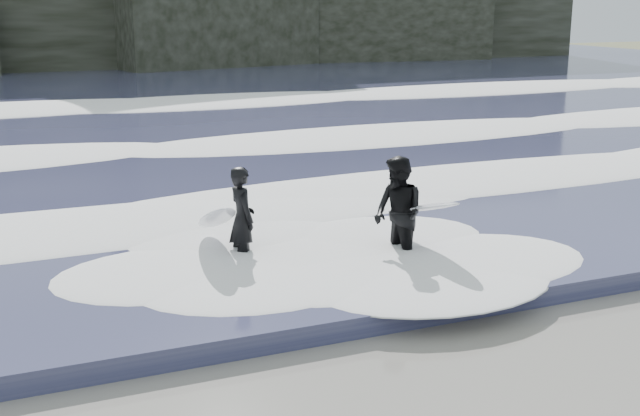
% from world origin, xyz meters
% --- Properties ---
extents(sea, '(90.00, 52.00, 0.30)m').
position_xyz_m(sea, '(0.00, 29.00, 0.15)').
color(sea, '#323355').
rests_on(sea, ground).
extents(foam_near, '(60.00, 3.20, 0.20)m').
position_xyz_m(foam_near, '(0.00, 9.00, 0.40)').
color(foam_near, white).
rests_on(foam_near, sea).
extents(foam_mid, '(60.00, 4.00, 0.24)m').
position_xyz_m(foam_mid, '(0.00, 16.00, 0.42)').
color(foam_mid, white).
rests_on(foam_mid, sea).
extents(foam_far, '(60.00, 4.80, 0.30)m').
position_xyz_m(foam_far, '(0.00, 25.00, 0.45)').
color(foam_far, white).
rests_on(foam_far, sea).
extents(surfer_left, '(0.96, 1.85, 1.65)m').
position_xyz_m(surfer_left, '(-0.50, 6.21, 0.83)').
color(surfer_left, black).
rests_on(surfer_left, ground).
extents(surfer_right, '(1.11, 1.94, 1.81)m').
position_xyz_m(surfer_right, '(1.84, 5.23, 0.91)').
color(surfer_right, black).
rests_on(surfer_right, ground).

